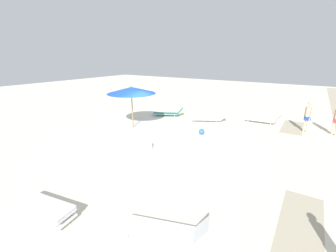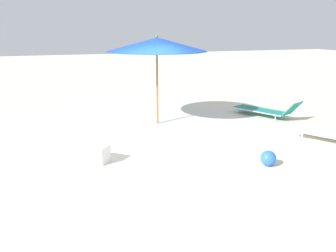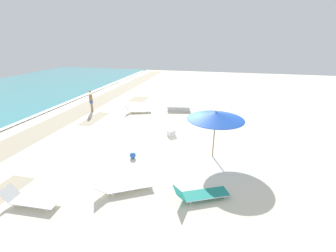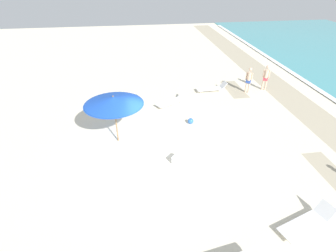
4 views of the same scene
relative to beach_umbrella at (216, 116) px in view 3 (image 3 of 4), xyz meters
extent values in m
cube|color=beige|center=(0.93, 1.94, -2.30)|extent=(60.00, 60.00, 0.16)
cube|color=#B3A68B|center=(0.93, 11.24, -2.22)|extent=(57.00, 2.20, 0.00)
cube|color=#B3A68B|center=(3.85, 8.98, -2.22)|extent=(3.08, 1.01, 0.00)
cube|color=#B3A68B|center=(10.08, 7.72, -2.22)|extent=(2.07, 1.53, 0.00)
cube|color=white|center=(0.93, 13.79, -2.16)|extent=(56.00, 0.44, 0.01)
cylinder|color=#9E7547|center=(0.00, 0.00, -1.11)|extent=(0.06, 0.06, 2.23)
cone|color=blue|center=(0.00, 0.00, 0.01)|extent=(2.77, 2.77, 0.37)
cylinder|color=#163D95|center=(0.00, 0.00, -0.17)|extent=(2.69, 2.69, 0.01)
sphere|color=#9E7547|center=(0.00, 0.00, 0.22)|extent=(0.07, 0.07, 0.07)
cube|color=white|center=(7.22, 3.10, -2.17)|extent=(0.88, 1.87, 0.03)
cube|color=silver|center=(7.22, 3.10, -2.20)|extent=(0.90, 1.91, 0.04)
cube|color=white|center=(7.20, 3.17, -2.08)|extent=(0.88, 1.87, 0.03)
cube|color=silver|center=(7.20, 3.17, -2.11)|extent=(0.90, 1.91, 0.04)
cube|color=white|center=(7.22, 3.10, -2.00)|extent=(0.88, 1.87, 0.03)
cube|color=silver|center=(7.22, 3.10, -2.03)|extent=(0.90, 1.91, 0.04)
cube|color=white|center=(7.20, 3.18, -1.91)|extent=(0.88, 1.87, 0.03)
cube|color=silver|center=(7.20, 3.18, -1.94)|extent=(0.90, 1.91, 0.04)
cube|color=white|center=(7.20, 3.17, -1.83)|extent=(0.88, 1.87, 0.03)
cube|color=silver|center=(7.20, 3.17, -1.86)|extent=(0.90, 1.91, 0.04)
cube|color=white|center=(-3.52, 3.11, -2.05)|extent=(1.40, 1.85, 0.03)
cylinder|color=silver|center=(-3.78, 2.96, -2.05)|extent=(0.90, 1.57, 0.03)
cylinder|color=silver|center=(-3.26, 3.26, -2.05)|extent=(0.90, 1.57, 0.03)
cube|color=white|center=(-4.06, 4.08, -1.88)|extent=(0.73, 0.68, 0.35)
cylinder|color=silver|center=(-3.40, 2.38, -2.14)|extent=(0.03, 0.03, 0.16)
cylinder|color=silver|center=(-2.95, 2.63, -2.14)|extent=(0.03, 0.03, 0.16)
cylinder|color=silver|center=(-4.08, 3.59, -2.14)|extent=(0.03, 0.03, 0.16)
cylinder|color=silver|center=(-3.64, 3.84, -2.14)|extent=(0.03, 0.03, 0.16)
cube|color=#1E8475|center=(-3.34, 0.10, -2.05)|extent=(1.29, 1.83, 0.03)
cylinder|color=silver|center=(-3.61, -0.03, -2.05)|extent=(0.78, 1.59, 0.03)
cylinder|color=silver|center=(-3.07, 0.23, -2.05)|extent=(0.78, 1.59, 0.03)
cube|color=#1E8475|center=(-3.79, 1.05, -1.84)|extent=(0.69, 0.60, 0.43)
cylinder|color=silver|center=(-3.28, -0.62, -2.14)|extent=(0.03, 0.03, 0.16)
cylinder|color=silver|center=(-2.81, -0.40, -2.14)|extent=(0.03, 0.03, 0.16)
cylinder|color=silver|center=(-3.86, 0.60, -2.14)|extent=(0.03, 0.03, 0.16)
cylinder|color=silver|center=(-3.40, 0.82, -2.14)|extent=(0.03, 0.03, 0.16)
cube|color=white|center=(6.09, 6.14, -2.05)|extent=(1.10, 1.82, 0.03)
cylinder|color=silver|center=(5.81, 6.04, -2.05)|extent=(0.56, 1.65, 0.03)
cylinder|color=silver|center=(6.38, 6.23, -2.05)|extent=(0.56, 1.65, 0.03)
cube|color=white|center=(5.78, 7.11, -1.83)|extent=(0.66, 0.52, 0.46)
cylinder|color=silver|center=(6.06, 5.42, -2.14)|extent=(0.03, 0.03, 0.16)
cylinder|color=silver|center=(6.54, 5.58, -2.14)|extent=(0.03, 0.03, 0.16)
cylinder|color=silver|center=(5.64, 6.70, -2.14)|extent=(0.03, 0.03, 0.16)
cylinder|color=silver|center=(6.13, 6.85, -2.14)|extent=(0.03, 0.03, 0.16)
cube|color=white|center=(-5.17, 6.13, -2.05)|extent=(0.69, 1.74, 0.03)
cylinder|color=silver|center=(-5.47, 6.12, -2.05)|extent=(0.12, 1.71, 0.03)
cylinder|color=silver|center=(-4.87, 6.15, -2.05)|extent=(0.12, 1.71, 0.03)
cube|color=white|center=(-5.22, 7.16, -1.84)|extent=(0.59, 0.40, 0.44)
cylinder|color=silver|center=(-5.39, 5.45, -2.14)|extent=(0.03, 0.03, 0.16)
cylinder|color=silver|center=(-4.88, 5.48, -2.14)|extent=(0.03, 0.03, 0.16)
cylinder|color=silver|center=(-5.46, 6.79, -2.14)|extent=(0.03, 0.03, 0.16)
cylinder|color=silver|center=(-4.95, 6.81, -2.14)|extent=(0.03, 0.03, 0.16)
cylinder|color=#A37A5B|center=(5.42, 10.05, -1.77)|extent=(0.11, 0.11, 0.90)
cylinder|color=#A37A5B|center=(5.53, 10.21, -1.77)|extent=(0.11, 0.11, 0.90)
cube|color=#2D51B2|center=(5.47, 10.13, -1.40)|extent=(0.32, 0.35, 0.24)
cylinder|color=#A37A5B|center=(5.47, 10.13, -1.05)|extent=(0.27, 0.27, 0.55)
cylinder|color=#A37A5B|center=(5.37, 9.98, -1.05)|extent=(0.08, 0.08, 0.55)
cylinder|color=#A37A5B|center=(5.58, 10.28, -1.05)|extent=(0.08, 0.08, 0.55)
sphere|color=#A37A5B|center=(5.47, 10.13, -0.56)|extent=(0.21, 0.21, 0.21)
sphere|color=blue|center=(-1.11, 3.95, -2.07)|extent=(0.31, 0.31, 0.31)
cube|color=white|center=(2.12, 2.65, -2.06)|extent=(0.58, 0.57, 0.32)
cube|color=white|center=(2.12, 2.65, -1.88)|extent=(0.61, 0.60, 0.05)
camera|label=1|loc=(9.60, 8.70, 1.87)|focal=24.00mm
camera|label=2|loc=(3.04, 9.99, 0.49)|focal=40.00mm
camera|label=3|loc=(-10.49, -0.09, 3.52)|focal=24.00mm
camera|label=4|loc=(11.02, 0.93, 5.32)|focal=28.00mm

